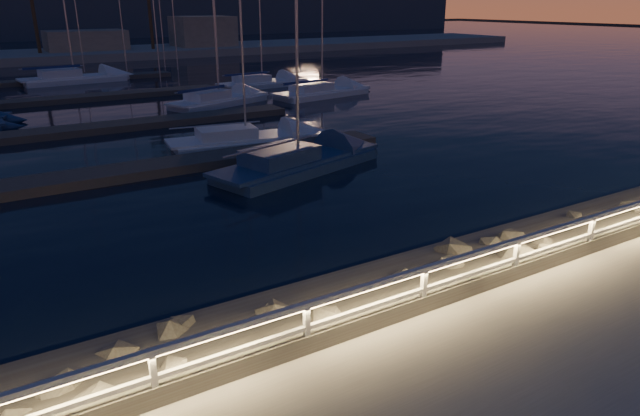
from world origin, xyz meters
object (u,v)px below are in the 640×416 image
at_px(sailboat_d, 242,139).
at_px(sailboat_l, 260,82).
at_px(sailboat_g, 217,100).
at_px(sailboat_c, 294,162).
at_px(sailboat_h, 320,91).
at_px(sailboat_k, 72,78).
at_px(guard_rail, 386,290).

bearing_deg(sailboat_d, sailboat_l, 69.79).
bearing_deg(sailboat_g, sailboat_l, 24.88).
relative_size(sailboat_c, sailboat_l, 1.08).
bearing_deg(sailboat_c, sailboat_h, 38.99).
height_order(sailboat_g, sailboat_l, sailboat_l).
distance_m(sailboat_g, sailboat_l, 9.63).
height_order(sailboat_k, sailboat_l, sailboat_k).
height_order(sailboat_g, sailboat_k, sailboat_k).
xyz_separation_m(sailboat_c, sailboat_k, (-3.26, 36.11, 0.03)).
distance_m(sailboat_c, sailboat_d, 5.48).
xyz_separation_m(sailboat_h, sailboat_k, (-15.22, 18.85, 0.05)).
bearing_deg(sailboat_h, sailboat_c, -134.28).
relative_size(sailboat_h, sailboat_l, 1.04).
bearing_deg(sailboat_d, guard_rail, -96.86).
bearing_deg(guard_rail, sailboat_g, 74.44).
bearing_deg(sailboat_d, sailboat_g, 82.04).
relative_size(guard_rail, sailboat_l, 3.22).
bearing_deg(sailboat_h, sailboat_l, 92.95).
bearing_deg(guard_rail, sailboat_l, 67.76).
xyz_separation_m(sailboat_c, sailboat_g, (3.53, 17.79, -0.02)).
bearing_deg(sailboat_k, sailboat_l, -45.26).
distance_m(sailboat_h, sailboat_k, 24.23).
relative_size(sailboat_k, sailboat_l, 1.17).
distance_m(sailboat_k, sailboat_l, 17.80).
height_order(sailboat_d, sailboat_g, sailboat_g).
height_order(guard_rail, sailboat_h, sailboat_h).
height_order(sailboat_g, sailboat_h, sailboat_h).
distance_m(sailboat_c, sailboat_g, 18.14).
relative_size(guard_rail, sailboat_c, 2.99).
xyz_separation_m(sailboat_g, sailboat_h, (8.43, -0.53, -0.01)).
bearing_deg(sailboat_k, sailboat_g, -74.67).
bearing_deg(guard_rail, sailboat_c, 68.76).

